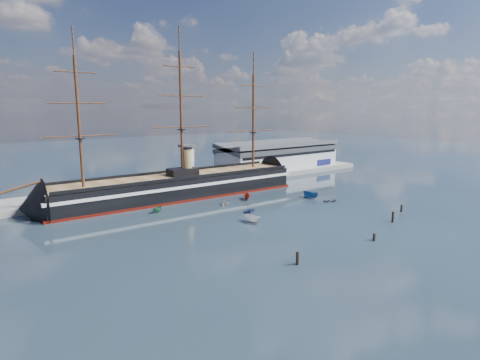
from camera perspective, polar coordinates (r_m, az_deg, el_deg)
ground at (r=130.73m, az=-1.24°, el=-3.55°), size 600.00×600.00×0.00m
quay at (r=165.36m, az=-5.86°, el=-0.64°), size 180.00×18.00×2.00m
warehouse at (r=196.25m, az=5.47°, el=3.46°), size 63.00×21.00×11.60m
quay_tower at (r=157.68m, az=-7.51°, el=2.37°), size 5.00×5.00×15.00m
warship at (r=141.10m, az=-9.42°, el=-0.97°), size 113.08×18.55×53.94m
motorboat_a at (r=111.01m, az=1.84°, el=-6.10°), size 6.86×2.53×2.74m
motorboat_b at (r=122.02m, az=1.43°, el=-4.57°), size 1.94×3.05×1.32m
motorboat_c at (r=138.26m, az=1.00°, el=-2.78°), size 6.35×5.16×2.44m
motorboat_d at (r=130.49m, az=-2.18°, el=-3.59°), size 5.71×3.92×1.93m
motorboat_e at (r=138.41m, az=12.78°, el=-3.03°), size 2.27×3.08×1.34m
motorboat_f at (r=142.68m, az=10.00°, el=-2.52°), size 7.53×3.82×2.88m
motorboat_g at (r=124.07m, az=-11.69°, el=-4.54°), size 4.09×5.30×2.02m
piling_near_left at (r=83.66m, az=8.15°, el=-11.84°), size 0.64×0.64×3.49m
piling_near_mid at (r=101.90m, az=18.51°, el=-8.17°), size 0.64×0.64×2.52m
piling_near_right at (r=119.19m, az=20.87°, el=-5.64°), size 0.64×0.64×3.76m
piling_far_right at (r=131.96m, az=21.96°, el=-4.19°), size 0.64×0.64×2.86m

